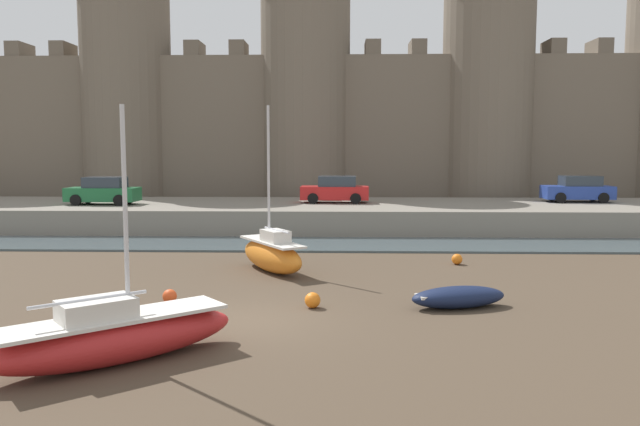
{
  "coord_description": "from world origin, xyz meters",
  "views": [
    {
      "loc": [
        2.47,
        -16.42,
        4.63
      ],
      "look_at": [
        1.84,
        4.54,
        2.5
      ],
      "focal_mm": 35.0,
      "sensor_mm": 36.0,
      "label": 1
    }
  ],
  "objects_px": {
    "car_quay_centre_west": "(335,190)",
    "car_quay_centre_east": "(578,189)",
    "mooring_buoy_off_centre": "(313,300)",
    "rowboat_midflat_left": "(458,297)",
    "car_quay_east": "(104,191)",
    "sailboat_midflat_centre": "(272,254)",
    "mooring_buoy_near_channel": "(170,296)",
    "mooring_buoy_mid_mud": "(457,259)",
    "sailboat_foreground_right": "(116,336)"
  },
  "relations": [
    {
      "from": "sailboat_midflat_centre",
      "to": "mooring_buoy_mid_mud",
      "type": "relative_size",
      "value": 14.42
    },
    {
      "from": "mooring_buoy_near_channel",
      "to": "car_quay_east",
      "type": "height_order",
      "value": "car_quay_east"
    },
    {
      "from": "car_quay_centre_west",
      "to": "sailboat_midflat_centre",
      "type": "bearing_deg",
      "value": -99.14
    },
    {
      "from": "sailboat_foreground_right",
      "to": "mooring_buoy_off_centre",
      "type": "height_order",
      "value": "sailboat_foreground_right"
    },
    {
      "from": "rowboat_midflat_left",
      "to": "car_quay_east",
      "type": "distance_m",
      "value": 25.15
    },
    {
      "from": "sailboat_foreground_right",
      "to": "mooring_buoy_off_centre",
      "type": "bearing_deg",
      "value": 49.93
    },
    {
      "from": "rowboat_midflat_left",
      "to": "mooring_buoy_mid_mud",
      "type": "xyz_separation_m",
      "value": [
        1.27,
        6.99,
        -0.12
      ]
    },
    {
      "from": "car_quay_centre_west",
      "to": "car_quay_east",
      "type": "bearing_deg",
      "value": -173.12
    },
    {
      "from": "sailboat_midflat_centre",
      "to": "car_quay_centre_east",
      "type": "distance_m",
      "value": 23.21
    },
    {
      "from": "mooring_buoy_mid_mud",
      "to": "car_quay_east",
      "type": "relative_size",
      "value": 0.11
    },
    {
      "from": "mooring_buoy_near_channel",
      "to": "mooring_buoy_off_centre",
      "type": "bearing_deg",
      "value": -5.74
    },
    {
      "from": "car_quay_east",
      "to": "car_quay_centre_west",
      "type": "relative_size",
      "value": 1.0
    },
    {
      "from": "sailboat_midflat_centre",
      "to": "car_quay_centre_east",
      "type": "xyz_separation_m",
      "value": [
        17.28,
        15.42,
        1.51
      ]
    },
    {
      "from": "rowboat_midflat_left",
      "to": "mooring_buoy_off_centre",
      "type": "xyz_separation_m",
      "value": [
        -4.29,
        -0.17,
        -0.1
      ]
    },
    {
      "from": "sailboat_midflat_centre",
      "to": "car_quay_centre_east",
      "type": "height_order",
      "value": "sailboat_midflat_centre"
    },
    {
      "from": "rowboat_midflat_left",
      "to": "mooring_buoy_off_centre",
      "type": "height_order",
      "value": "rowboat_midflat_left"
    },
    {
      "from": "car_quay_east",
      "to": "car_quay_centre_west",
      "type": "bearing_deg",
      "value": 6.88
    },
    {
      "from": "car_quay_east",
      "to": "rowboat_midflat_left",
      "type": "bearing_deg",
      "value": -46.18
    },
    {
      "from": "car_quay_centre_west",
      "to": "car_quay_centre_east",
      "type": "height_order",
      "value": "same"
    },
    {
      "from": "mooring_buoy_off_centre",
      "to": "mooring_buoy_near_channel",
      "type": "bearing_deg",
      "value": 174.26
    },
    {
      "from": "mooring_buoy_mid_mud",
      "to": "car_quay_centre_west",
      "type": "relative_size",
      "value": 0.11
    },
    {
      "from": "car_quay_east",
      "to": "car_quay_centre_east",
      "type": "xyz_separation_m",
      "value": [
        28.59,
        2.61,
        0.0
      ]
    },
    {
      "from": "mooring_buoy_mid_mud",
      "to": "car_quay_east",
      "type": "xyz_separation_m",
      "value": [
        -18.64,
        11.11,
        1.98
      ]
    },
    {
      "from": "mooring_buoy_mid_mud",
      "to": "mooring_buoy_near_channel",
      "type": "bearing_deg",
      "value": -145.86
    },
    {
      "from": "mooring_buoy_mid_mud",
      "to": "mooring_buoy_near_channel",
      "type": "distance_m",
      "value": 11.97
    },
    {
      "from": "sailboat_midflat_centre",
      "to": "car_quay_east",
      "type": "height_order",
      "value": "sailboat_midflat_centre"
    },
    {
      "from": "sailboat_midflat_centre",
      "to": "car_quay_east",
      "type": "relative_size",
      "value": 1.52
    },
    {
      "from": "rowboat_midflat_left",
      "to": "sailboat_foreground_right",
      "type": "height_order",
      "value": "sailboat_foreground_right"
    },
    {
      "from": "mooring_buoy_off_centre",
      "to": "car_quay_centre_east",
      "type": "bearing_deg",
      "value": 53.4
    },
    {
      "from": "rowboat_midflat_left",
      "to": "mooring_buoy_mid_mud",
      "type": "distance_m",
      "value": 7.1
    },
    {
      "from": "mooring_buoy_mid_mud",
      "to": "car_quay_centre_west",
      "type": "height_order",
      "value": "car_quay_centre_west"
    },
    {
      "from": "rowboat_midflat_left",
      "to": "car_quay_centre_west",
      "type": "distance_m",
      "value": 20.18
    },
    {
      "from": "car_quay_centre_east",
      "to": "sailboat_midflat_centre",
      "type": "bearing_deg",
      "value": -138.26
    },
    {
      "from": "mooring_buoy_off_centre",
      "to": "mooring_buoy_near_channel",
      "type": "height_order",
      "value": "mooring_buoy_off_centre"
    },
    {
      "from": "rowboat_midflat_left",
      "to": "mooring_buoy_off_centre",
      "type": "relative_size",
      "value": 6.6
    },
    {
      "from": "car_quay_centre_east",
      "to": "rowboat_midflat_left",
      "type": "bearing_deg",
      "value": -118.45
    },
    {
      "from": "car_quay_east",
      "to": "car_quay_centre_west",
      "type": "xyz_separation_m",
      "value": [
        13.63,
        1.64,
        0.0
      ]
    },
    {
      "from": "mooring_buoy_near_channel",
      "to": "car_quay_east",
      "type": "relative_size",
      "value": 0.1
    },
    {
      "from": "sailboat_foreground_right",
      "to": "car_quay_east",
      "type": "bearing_deg",
      "value": 111.26
    },
    {
      "from": "car_quay_centre_west",
      "to": "mooring_buoy_off_centre",
      "type": "bearing_deg",
      "value": -91.58
    },
    {
      "from": "mooring_buoy_near_channel",
      "to": "car_quay_east",
      "type": "xyz_separation_m",
      "value": [
        -8.73,
        17.83,
        1.99
      ]
    },
    {
      "from": "rowboat_midflat_left",
      "to": "car_quay_east",
      "type": "xyz_separation_m",
      "value": [
        -17.37,
        18.1,
        1.87
      ]
    },
    {
      "from": "mooring_buoy_off_centre",
      "to": "car_quay_centre_east",
      "type": "height_order",
      "value": "car_quay_centre_east"
    },
    {
      "from": "car_quay_centre_east",
      "to": "sailboat_foreground_right",
      "type": "bearing_deg",
      "value": -127.28
    },
    {
      "from": "sailboat_foreground_right",
      "to": "car_quay_centre_east",
      "type": "height_order",
      "value": "sailboat_foreground_right"
    },
    {
      "from": "mooring_buoy_off_centre",
      "to": "sailboat_midflat_centre",
      "type": "bearing_deg",
      "value": 108.04
    },
    {
      "from": "mooring_buoy_mid_mud",
      "to": "mooring_buoy_near_channel",
      "type": "xyz_separation_m",
      "value": [
        -9.91,
        -6.72,
        -0.0
      ]
    },
    {
      "from": "sailboat_midflat_centre",
      "to": "car_quay_east",
      "type": "distance_m",
      "value": 17.15
    },
    {
      "from": "mooring_buoy_near_channel",
      "to": "car_quay_centre_west",
      "type": "distance_m",
      "value": 20.18
    },
    {
      "from": "mooring_buoy_off_centre",
      "to": "mooring_buoy_mid_mud",
      "type": "xyz_separation_m",
      "value": [
        5.56,
        7.15,
        -0.01
      ]
    }
  ]
}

